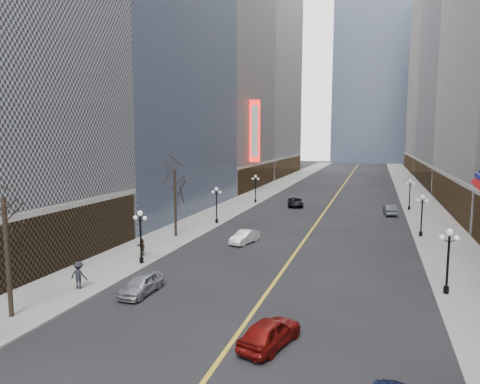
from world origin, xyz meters
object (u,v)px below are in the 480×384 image
Objects in this scene: streetlamp_west_3 at (256,186)px; car_nb_far at (295,202)px; car_nb_mid at (245,237)px; streetlamp_east_1 at (448,254)px; car_nb_near at (141,284)px; car_sb_mid at (270,332)px; streetlamp_west_1 at (141,231)px; streetlamp_east_3 at (410,191)px; streetlamp_east_2 at (422,211)px; streetlamp_west_2 at (217,201)px; car_sb_far at (390,210)px.

streetlamp_west_3 reaches higher than car_nb_far.
car_nb_far is at bearing 102.69° from car_nb_mid.
car_nb_near is at bearing -163.18° from streetlamp_east_1.
car_sb_mid is (-9.80, -10.59, -2.16)m from streetlamp_east_1.
streetlamp_west_1 is 1.13× the size of car_nb_mid.
streetlamp_east_1 is at bearing -90.00° from streetlamp_east_3.
streetlamp_west_3 reaches higher than car_nb_mid.
streetlamp_west_1 is 35.48m from car_nb_far.
streetlamp_east_2 and streetlamp_west_1 have the same top height.
streetlamp_east_2 is at bearing -57.86° from car_nb_far.
streetlamp_east_3 is at bearing -85.38° from car_sb_mid.
car_nb_mid is 0.82× the size of car_nb_far.
car_nb_far reaches higher than car_nb_mid.
streetlamp_west_2 is 1.03× the size of car_sb_mid.
streetlamp_east_2 is at bearing -37.33° from streetlamp_west_3.
streetlamp_east_1 reaches higher than car_sb_far.
streetlamp_east_1 reaches higher than car_nb_far.
streetlamp_west_1 is 1.03× the size of car_sb_mid.
streetlamp_east_2 is 1.09× the size of car_nb_near.
car_nb_mid is 21.75m from car_sb_mid.
streetlamp_east_1 is 1.13× the size of car_nb_mid.
streetlamp_west_1 reaches higher than car_sb_mid.
car_sb_mid is 42.66m from car_sb_far.
streetlamp_west_3 is 1.09× the size of car_nb_near.
car_nb_far is (6.85, -1.26, -2.22)m from streetlamp_west_3.
car_nb_near is at bearing -81.58° from streetlamp_west_2.
streetlamp_east_1 is 31.70m from car_sb_far.
streetlamp_east_1 is at bearing -90.00° from streetlamp_east_2.
streetlamp_east_2 is at bearing 90.00° from streetlamp_east_1.
car_nb_mid is at bearing -53.04° from streetlamp_west_2.
streetlamp_east_2 is 13.96m from car_sb_far.
streetlamp_east_2 is 1.13× the size of car_nb_mid.
car_sb_far is (7.00, 42.09, -0.03)m from car_sb_mid.
car_sb_mid is at bearing -23.45° from car_nb_near.
car_nb_near is 1.03× the size of car_nb_mid.
car_nb_near is at bearing -59.55° from streetlamp_west_1.
car_nb_near is at bearing 59.23° from car_sb_far.
streetlamp_west_1 is at bearing -21.00° from car_sb_mid.
streetlamp_west_3 is 0.92× the size of car_nb_far.
streetlamp_west_1 is 7.36m from car_nb_near.
streetlamp_west_2 is at bearing 90.00° from streetlamp_west_1.
car_nb_far is (0.67, 24.96, 0.02)m from car_nb_mid.
streetlamp_east_2 is 23.79m from car_nb_far.
streetlamp_east_2 is 23.60m from streetlamp_west_2.
car_nb_near is 16.06m from car_nb_mid.
streetlamp_west_2 is (-23.60, -18.00, 0.00)m from streetlamp_east_3.
streetlamp_west_3 is at bearing 156.75° from car_nb_far.
car_sb_far is at bearing 95.08° from streetlamp_east_1.
car_nb_far is (6.85, 16.74, -2.22)m from streetlamp_west_2.
streetlamp_west_1 is 17.53m from car_sb_mid.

